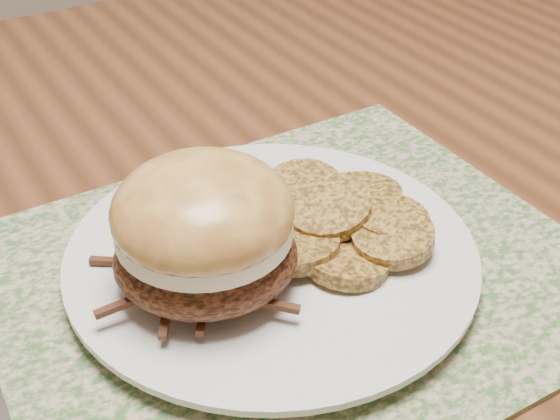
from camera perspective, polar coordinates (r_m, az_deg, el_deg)
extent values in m
cube|color=brown|center=(0.64, -0.39, 0.75)|extent=(1.50, 0.90, 0.04)
cylinder|color=brown|center=(1.47, 15.28, 3.99)|extent=(0.06, 0.06, 0.71)
cube|color=#3F6031|center=(0.52, -1.77, -5.79)|extent=(0.45, 0.33, 0.00)
cylinder|color=silver|center=(0.53, -0.62, -3.55)|extent=(0.26, 0.26, 0.02)
ellipsoid|color=black|center=(0.48, -5.45, -3.35)|extent=(0.15, 0.14, 0.05)
cylinder|color=beige|center=(0.47, -5.60, -1.22)|extent=(0.14, 0.14, 0.01)
ellipsoid|color=#C48D40|center=(0.46, -5.69, -0.07)|extent=(0.14, 0.14, 0.06)
cylinder|color=olive|center=(0.54, -0.93, -0.45)|extent=(0.08, 0.08, 0.01)
cylinder|color=olive|center=(0.56, 1.78, 1.63)|extent=(0.06, 0.06, 0.02)
cylinder|color=olive|center=(0.56, 5.49, 0.74)|extent=(0.08, 0.08, 0.02)
cylinder|color=olive|center=(0.51, 0.86, -2.56)|extent=(0.09, 0.09, 0.02)
cylinder|color=olive|center=(0.53, 3.52, 0.18)|extent=(0.08, 0.08, 0.03)
cylinder|color=olive|center=(0.54, 7.98, -0.64)|extent=(0.07, 0.07, 0.02)
cylinder|color=olive|center=(0.51, 4.84, -3.77)|extent=(0.07, 0.07, 0.02)
cylinder|color=olive|center=(0.52, 8.26, -1.94)|extent=(0.07, 0.07, 0.02)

